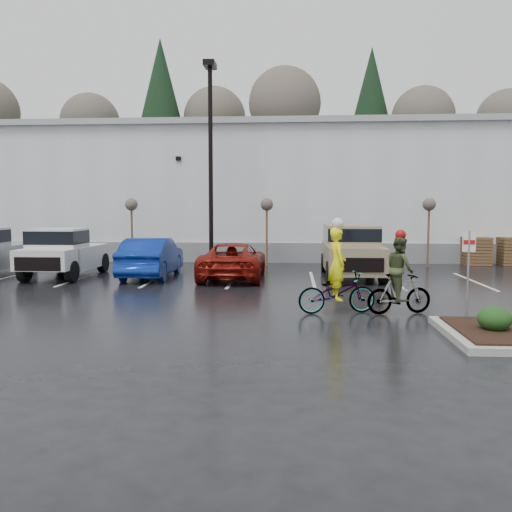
# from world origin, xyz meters

# --- Properties ---
(ground) EXTENTS (120.00, 120.00, 0.00)m
(ground) POSITION_xyz_m (0.00, 0.00, 0.00)
(ground) COLOR black
(ground) RESTS_ON ground
(warehouse) EXTENTS (60.50, 15.50, 7.20)m
(warehouse) POSITION_xyz_m (0.00, 21.99, 3.65)
(warehouse) COLOR silver
(warehouse) RESTS_ON ground
(wooded_ridge) EXTENTS (80.00, 25.00, 6.00)m
(wooded_ridge) POSITION_xyz_m (0.00, 45.00, 3.00)
(wooded_ridge) COLOR #223817
(wooded_ridge) RESTS_ON ground
(lamppost) EXTENTS (0.50, 1.00, 9.22)m
(lamppost) POSITION_xyz_m (-4.00, 12.00, 5.69)
(lamppost) COLOR black
(lamppost) RESTS_ON ground
(sapling_west) EXTENTS (0.60, 0.60, 3.20)m
(sapling_west) POSITION_xyz_m (-8.00, 13.00, 2.73)
(sapling_west) COLOR #4A331D
(sapling_west) RESTS_ON ground
(sapling_mid) EXTENTS (0.60, 0.60, 3.20)m
(sapling_mid) POSITION_xyz_m (-1.50, 13.00, 2.73)
(sapling_mid) COLOR #4A331D
(sapling_mid) RESTS_ON ground
(sapling_east) EXTENTS (0.60, 0.60, 3.20)m
(sapling_east) POSITION_xyz_m (6.00, 13.00, 2.73)
(sapling_east) COLOR #4A331D
(sapling_east) RESTS_ON ground
(pallet_stack_a) EXTENTS (1.20, 1.20, 1.35)m
(pallet_stack_a) POSITION_xyz_m (8.50, 14.00, 0.68)
(pallet_stack_a) COLOR #4A331D
(pallet_stack_a) RESTS_ON ground
(pallet_stack_b) EXTENTS (1.20, 1.20, 1.35)m
(pallet_stack_b) POSITION_xyz_m (10.20, 14.00, 0.68)
(pallet_stack_b) COLOR #4A331D
(pallet_stack_b) RESTS_ON ground
(shrub_a) EXTENTS (0.70, 0.70, 0.52)m
(shrub_a) POSITION_xyz_m (4.00, -1.00, 0.41)
(shrub_a) COLOR #133814
(shrub_a) RESTS_ON curb_island
(fire_lane_sign) EXTENTS (0.30, 0.05, 2.20)m
(fire_lane_sign) POSITION_xyz_m (3.80, 0.20, 1.41)
(fire_lane_sign) COLOR gray
(fire_lane_sign) RESTS_ON ground
(pickup_white) EXTENTS (2.10, 5.20, 1.96)m
(pickup_white) POSITION_xyz_m (-9.29, 8.54, 0.98)
(pickup_white) COLOR silver
(pickup_white) RESTS_ON ground
(car_blue) EXTENTS (1.78, 4.81, 1.57)m
(car_blue) POSITION_xyz_m (-5.83, 8.41, 0.79)
(car_blue) COLOR navy
(car_blue) RESTS_ON ground
(car_red) EXTENTS (2.37, 5.06, 1.40)m
(car_red) POSITION_xyz_m (-2.57, 8.23, 0.70)
(car_red) COLOR maroon
(car_red) RESTS_ON ground
(suv_tan) EXTENTS (2.20, 5.10, 2.06)m
(suv_tan) POSITION_xyz_m (2.06, 8.97, 1.03)
(suv_tan) COLOR gray
(suv_tan) RESTS_ON ground
(cyclist_hivis) EXTENTS (2.16, 1.14, 2.49)m
(cyclist_hivis) POSITION_xyz_m (0.90, 1.50, 0.76)
(cyclist_hivis) COLOR #3F3F44
(cyclist_hivis) RESTS_ON ground
(cyclist_olive) EXTENTS (1.75, 0.91, 2.19)m
(cyclist_olive) POSITION_xyz_m (2.50, 1.50, 0.81)
(cyclist_olive) COLOR #3F3F44
(cyclist_olive) RESTS_ON ground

